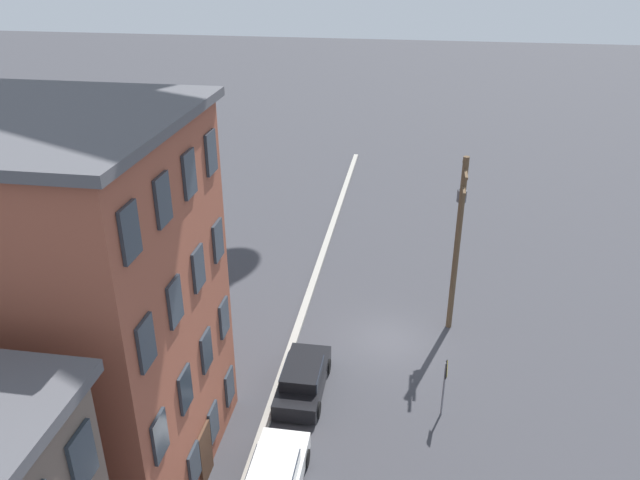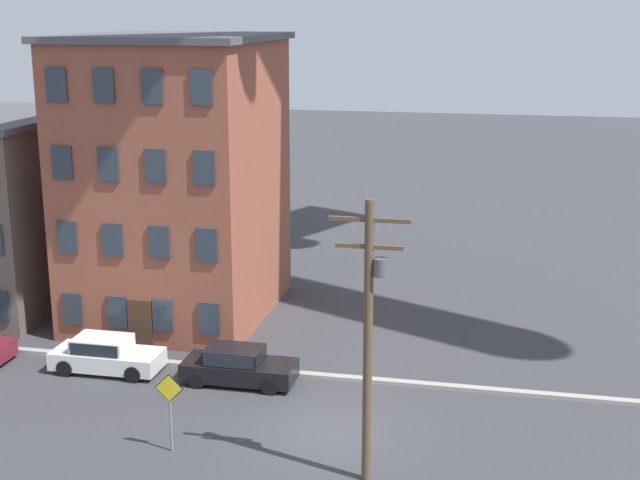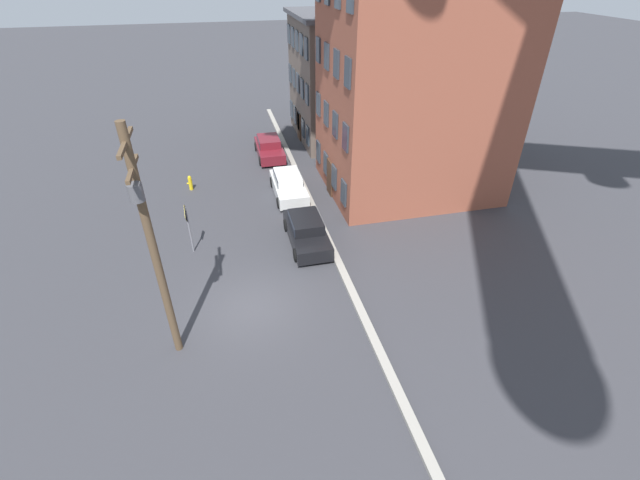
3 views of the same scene
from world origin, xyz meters
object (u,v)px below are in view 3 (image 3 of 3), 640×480
car_black (306,230)px  fire_hydrant (190,183)px  caution_sign (187,221)px  car_maroon (269,147)px  car_white (288,184)px  utility_pole (151,241)px

car_black → fire_hydrant: (-7.72, -6.04, -0.27)m
caution_sign → fire_hydrant: (-7.25, -0.19, -1.35)m
car_maroon → car_white: (6.51, 0.33, 0.00)m
car_maroon → car_white: same height
car_maroon → fire_hydrant: size_ratio=4.58×
utility_pole → caution_sign: bearing=176.0°
car_white → caution_sign: 7.81m
fire_hydrant → car_maroon: bearing=127.2°
car_maroon → utility_pole: (18.20, -5.98, 4.25)m
car_white → car_black: size_ratio=1.00×
fire_hydrant → caution_sign: bearing=1.5°
car_maroon → car_white: bearing=2.9°
car_maroon → fire_hydrant: car_maroon is taller
caution_sign → utility_pole: (6.62, -0.47, 3.17)m
car_black → utility_pole: size_ratio=0.49×
car_black → fire_hydrant: bearing=-142.0°
car_black → utility_pole: 9.78m
caution_sign → fire_hydrant: caution_sign is taller
car_maroon → car_black: 12.06m
car_black → caution_sign: (-0.48, -5.84, 1.08)m
car_maroon → caution_sign: bearing=-25.5°
car_maroon → caution_sign: 12.87m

